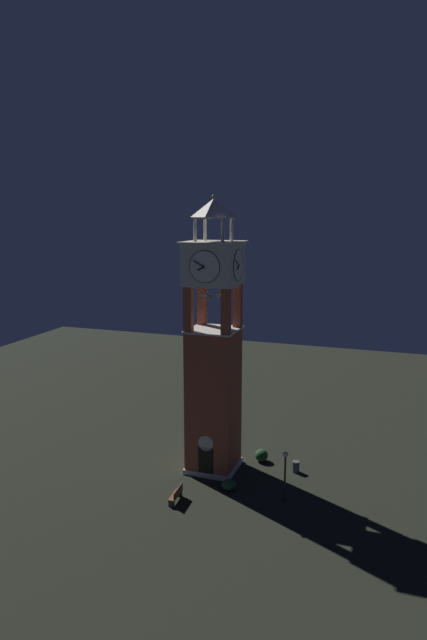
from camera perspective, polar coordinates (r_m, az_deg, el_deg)
name	(u,v)px	position (r m, az deg, el deg)	size (l,w,h in m)	color
ground	(214,468)	(41.30, 0.00, -15.00)	(80.00, 80.00, 0.00)	black
clock_tower	(213,360)	(38.47, 0.00, -4.12)	(3.81, 3.81, 19.26)	#9E4C38
park_bench	(176,494)	(36.93, -3.85, -17.51)	(0.52, 1.62, 0.95)	brown
lamp_post	(285,466)	(36.33, 7.40, -14.74)	(0.36, 0.36, 3.37)	black
trash_bin	(296,467)	(40.98, 8.48, -14.73)	(0.52, 0.52, 0.80)	#4C4C51
shrub_near_entry	(229,485)	(38.31, 1.61, -16.61)	(0.96, 0.96, 0.70)	#234C28
shrub_left_of_tower	(261,455)	(42.26, 4.97, -13.72)	(0.96, 0.96, 0.93)	#234C28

